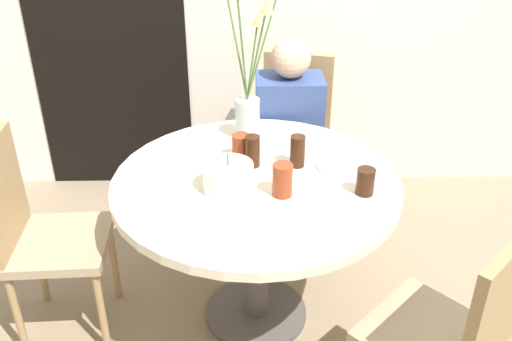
{
  "coord_description": "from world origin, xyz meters",
  "views": [
    {
      "loc": [
        -0.03,
        -1.97,
        1.89
      ],
      "look_at": [
        0.0,
        0.0,
        0.77
      ],
      "focal_mm": 40.0,
      "sensor_mm": 36.0,
      "label": 1
    }
  ],
  "objects_px": {
    "drink_glass_2": "(253,151)",
    "side_plate": "(342,166)",
    "birthday_cake": "(228,177)",
    "drink_glass_0": "(282,180)",
    "chair_left_flank": "(293,129)",
    "drink_glass_4": "(298,151)",
    "chair_near_front": "(37,228)",
    "person_boy": "(288,145)",
    "flower_vase": "(248,84)",
    "drink_glass_1": "(365,181)",
    "chair_far_back": "(456,331)",
    "drink_glass_3": "(241,147)"
  },
  "relations": [
    {
      "from": "chair_far_back",
      "to": "drink_glass_3",
      "type": "relative_size",
      "value": 8.5
    },
    {
      "from": "drink_glass_1",
      "to": "drink_glass_2",
      "type": "xyz_separation_m",
      "value": [
        -0.43,
        0.23,
        0.01
      ]
    },
    {
      "from": "side_plate",
      "to": "chair_near_front",
      "type": "bearing_deg",
      "value": -173.59
    },
    {
      "from": "chair_near_front",
      "to": "drink_glass_0",
      "type": "height_order",
      "value": "chair_near_front"
    },
    {
      "from": "chair_near_front",
      "to": "side_plate",
      "type": "relative_size",
      "value": 4.27
    },
    {
      "from": "side_plate",
      "to": "drink_glass_1",
      "type": "relative_size",
      "value": 2.08
    },
    {
      "from": "drink_glass_4",
      "to": "person_boy",
      "type": "height_order",
      "value": "person_boy"
    },
    {
      "from": "chair_left_flank",
      "to": "person_boy",
      "type": "distance_m",
      "value": 0.16
    },
    {
      "from": "chair_far_back",
      "to": "side_plate",
      "type": "distance_m",
      "value": 0.81
    },
    {
      "from": "birthday_cake",
      "to": "flower_vase",
      "type": "relative_size",
      "value": 0.26
    },
    {
      "from": "drink_glass_2",
      "to": "side_plate",
      "type": "bearing_deg",
      "value": -2.66
    },
    {
      "from": "chair_far_back",
      "to": "drink_glass_1",
      "type": "distance_m",
      "value": 0.62
    },
    {
      "from": "chair_left_flank",
      "to": "birthday_cake",
      "type": "relative_size",
      "value": 4.76
    },
    {
      "from": "flower_vase",
      "to": "drink_glass_1",
      "type": "xyz_separation_m",
      "value": [
        0.44,
        -0.49,
        -0.21
      ]
    },
    {
      "from": "side_plate",
      "to": "drink_glass_1",
      "type": "height_order",
      "value": "drink_glass_1"
    },
    {
      "from": "flower_vase",
      "to": "drink_glass_0",
      "type": "xyz_separation_m",
      "value": [
        0.12,
        -0.49,
        -0.19
      ]
    },
    {
      "from": "drink_glass_2",
      "to": "drink_glass_3",
      "type": "xyz_separation_m",
      "value": [
        -0.05,
        0.06,
        -0.01
      ]
    },
    {
      "from": "drink_glass_4",
      "to": "flower_vase",
      "type": "bearing_deg",
      "value": 127.36
    },
    {
      "from": "person_boy",
      "to": "drink_glass_0",
      "type": "bearing_deg",
      "value": -95.79
    },
    {
      "from": "side_plate",
      "to": "drink_glass_1",
      "type": "bearing_deg",
      "value": -75.6
    },
    {
      "from": "chair_left_flank",
      "to": "drink_glass_0",
      "type": "bearing_deg",
      "value": -82.87
    },
    {
      "from": "chair_near_front",
      "to": "birthday_cake",
      "type": "bearing_deg",
      "value": -95.06
    },
    {
      "from": "chair_near_front",
      "to": "side_plate",
      "type": "distance_m",
      "value": 1.28
    },
    {
      "from": "drink_glass_1",
      "to": "chair_near_front",
      "type": "bearing_deg",
      "value": 177.02
    },
    {
      "from": "drink_glass_1",
      "to": "drink_glass_4",
      "type": "height_order",
      "value": "drink_glass_4"
    },
    {
      "from": "chair_left_flank",
      "to": "chair_far_back",
      "type": "height_order",
      "value": "same"
    },
    {
      "from": "side_plate",
      "to": "drink_glass_0",
      "type": "relative_size",
      "value": 1.67
    },
    {
      "from": "birthday_cake",
      "to": "person_boy",
      "type": "distance_m",
      "value": 0.89
    },
    {
      "from": "chair_far_back",
      "to": "birthday_cake",
      "type": "relative_size",
      "value": 4.76
    },
    {
      "from": "chair_left_flank",
      "to": "drink_glass_4",
      "type": "relative_size",
      "value": 6.91
    },
    {
      "from": "drink_glass_1",
      "to": "person_boy",
      "type": "height_order",
      "value": "person_boy"
    },
    {
      "from": "chair_left_flank",
      "to": "flower_vase",
      "type": "xyz_separation_m",
      "value": [
        -0.25,
        -0.5,
        0.46
      ]
    },
    {
      "from": "drink_glass_0",
      "to": "person_boy",
      "type": "relative_size",
      "value": 0.12
    },
    {
      "from": "drink_glass_1",
      "to": "drink_glass_0",
      "type": "bearing_deg",
      "value": -179.18
    },
    {
      "from": "drink_glass_0",
      "to": "person_boy",
      "type": "height_order",
      "value": "person_boy"
    },
    {
      "from": "person_boy",
      "to": "side_plate",
      "type": "bearing_deg",
      "value": -74.02
    },
    {
      "from": "chair_far_back",
      "to": "flower_vase",
      "type": "xyz_separation_m",
      "value": [
        -0.66,
        1.01,
        0.46
      ]
    },
    {
      "from": "drink_glass_1",
      "to": "person_boy",
      "type": "xyz_separation_m",
      "value": [
        -0.23,
        0.83,
        -0.27
      ]
    },
    {
      "from": "drink_glass_2",
      "to": "drink_glass_3",
      "type": "height_order",
      "value": "drink_glass_2"
    },
    {
      "from": "chair_near_front",
      "to": "chair_far_back",
      "type": "distance_m",
      "value": 1.64
    },
    {
      "from": "side_plate",
      "to": "person_boy",
      "type": "bearing_deg",
      "value": 105.98
    },
    {
      "from": "drink_glass_4",
      "to": "birthday_cake",
      "type": "bearing_deg",
      "value": -146.58
    },
    {
      "from": "chair_far_back",
      "to": "birthday_cake",
      "type": "height_order",
      "value": "chair_far_back"
    },
    {
      "from": "chair_near_front",
      "to": "drink_glass_2",
      "type": "bearing_deg",
      "value": -82.72
    },
    {
      "from": "drink_glass_0",
      "to": "drink_glass_4",
      "type": "bearing_deg",
      "value": 71.69
    },
    {
      "from": "birthday_cake",
      "to": "drink_glass_0",
      "type": "height_order",
      "value": "birthday_cake"
    },
    {
      "from": "drink_glass_0",
      "to": "drink_glass_3",
      "type": "distance_m",
      "value": 0.34
    },
    {
      "from": "drink_glass_4",
      "to": "chair_left_flank",
      "type": "bearing_deg",
      "value": 86.37
    },
    {
      "from": "chair_left_flank",
      "to": "drink_glass_0",
      "type": "height_order",
      "value": "chair_left_flank"
    },
    {
      "from": "drink_glass_2",
      "to": "person_boy",
      "type": "height_order",
      "value": "person_boy"
    }
  ]
}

